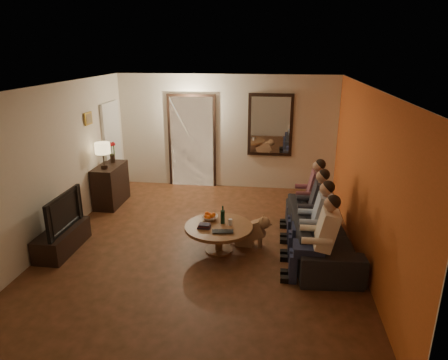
# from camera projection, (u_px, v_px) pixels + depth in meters

# --- Properties ---
(floor) EXTENTS (5.00, 6.00, 0.01)m
(floor) POSITION_uv_depth(u_px,v_px,m) (204.00, 244.00, 6.73)
(floor) COLOR #422911
(floor) RESTS_ON ground
(ceiling) EXTENTS (5.00, 6.00, 0.01)m
(ceiling) POSITION_uv_depth(u_px,v_px,m) (201.00, 86.00, 5.91)
(ceiling) COLOR white
(ceiling) RESTS_ON back_wall
(back_wall) EXTENTS (5.00, 0.02, 2.60)m
(back_wall) POSITION_uv_depth(u_px,v_px,m) (226.00, 132.00, 9.15)
(back_wall) COLOR beige
(back_wall) RESTS_ON floor
(front_wall) EXTENTS (5.00, 0.02, 2.60)m
(front_wall) POSITION_uv_depth(u_px,v_px,m) (142.00, 269.00, 3.50)
(front_wall) COLOR beige
(front_wall) RESTS_ON floor
(left_wall) EXTENTS (0.02, 6.00, 2.60)m
(left_wall) POSITION_uv_depth(u_px,v_px,m) (55.00, 165.00, 6.63)
(left_wall) COLOR beige
(left_wall) RESTS_ON floor
(right_wall) EXTENTS (0.02, 6.00, 2.60)m
(right_wall) POSITION_uv_depth(u_px,v_px,m) (366.00, 176.00, 6.02)
(right_wall) COLOR beige
(right_wall) RESTS_ON floor
(orange_accent) EXTENTS (0.01, 6.00, 2.60)m
(orange_accent) POSITION_uv_depth(u_px,v_px,m) (365.00, 176.00, 6.02)
(orange_accent) COLOR #CF6223
(orange_accent) RESTS_ON right_wall
(kitchen_doorway) EXTENTS (1.00, 0.06, 2.10)m
(kitchen_doorway) POSITION_uv_depth(u_px,v_px,m) (192.00, 142.00, 9.30)
(kitchen_doorway) COLOR #FFE0A5
(kitchen_doorway) RESTS_ON floor
(door_trim) EXTENTS (1.12, 0.04, 2.22)m
(door_trim) POSITION_uv_depth(u_px,v_px,m) (192.00, 142.00, 9.30)
(door_trim) COLOR black
(door_trim) RESTS_ON floor
(fridge_glimpse) EXTENTS (0.45, 0.03, 1.70)m
(fridge_glimpse) POSITION_uv_depth(u_px,v_px,m) (203.00, 149.00, 9.33)
(fridge_glimpse) COLOR silver
(fridge_glimpse) RESTS_ON floor
(mirror_frame) EXTENTS (1.00, 0.05, 1.40)m
(mirror_frame) POSITION_uv_depth(u_px,v_px,m) (270.00, 125.00, 8.92)
(mirror_frame) COLOR black
(mirror_frame) RESTS_ON back_wall
(mirror_glass) EXTENTS (0.86, 0.02, 1.26)m
(mirror_glass) POSITION_uv_depth(u_px,v_px,m) (270.00, 125.00, 8.90)
(mirror_glass) COLOR white
(mirror_glass) RESTS_ON back_wall
(white_door) EXTENTS (0.06, 0.85, 2.04)m
(white_door) POSITION_uv_depth(u_px,v_px,m) (113.00, 148.00, 8.88)
(white_door) COLOR white
(white_door) RESTS_ON floor
(framed_art) EXTENTS (0.03, 0.28, 0.24)m
(framed_art) POSITION_uv_depth(u_px,v_px,m) (88.00, 119.00, 7.68)
(framed_art) COLOR #B28C33
(framed_art) RESTS_ON left_wall
(art_canvas) EXTENTS (0.01, 0.22, 0.18)m
(art_canvas) POSITION_uv_depth(u_px,v_px,m) (89.00, 119.00, 7.67)
(art_canvas) COLOR brown
(art_canvas) RESTS_ON left_wall
(dresser) EXTENTS (0.45, 0.95, 0.85)m
(dresser) POSITION_uv_depth(u_px,v_px,m) (111.00, 185.00, 8.33)
(dresser) COLOR black
(dresser) RESTS_ON floor
(table_lamp) EXTENTS (0.30, 0.30, 0.54)m
(table_lamp) POSITION_uv_depth(u_px,v_px,m) (103.00, 156.00, 7.90)
(table_lamp) COLOR beige
(table_lamp) RESTS_ON dresser
(flower_vase) EXTENTS (0.14, 0.14, 0.44)m
(flower_vase) POSITION_uv_depth(u_px,v_px,m) (112.00, 152.00, 8.33)
(flower_vase) COLOR #AC1216
(flower_vase) RESTS_ON dresser
(tv_stand) EXTENTS (0.45, 1.12, 0.37)m
(tv_stand) POSITION_uv_depth(u_px,v_px,m) (62.00, 239.00, 6.48)
(tv_stand) COLOR black
(tv_stand) RESTS_ON floor
(tv) EXTENTS (1.04, 0.14, 0.60)m
(tv) POSITION_uv_depth(u_px,v_px,m) (58.00, 212.00, 6.33)
(tv) COLOR black
(tv) RESTS_ON tv_stand
(sofa) EXTENTS (2.37, 1.06, 0.67)m
(sofa) POSITION_uv_depth(u_px,v_px,m) (320.00, 232.00, 6.40)
(sofa) COLOR black
(sofa) RESTS_ON floor
(person_a) EXTENTS (0.60, 0.40, 1.20)m
(person_a) POSITION_uv_depth(u_px,v_px,m) (321.00, 243.00, 5.48)
(person_a) COLOR tan
(person_a) RESTS_ON sofa
(person_b) EXTENTS (0.60, 0.40, 1.20)m
(person_b) POSITION_uv_depth(u_px,v_px,m) (317.00, 225.00, 6.04)
(person_b) COLOR tan
(person_b) RESTS_ON sofa
(person_c) EXTENTS (0.60, 0.40, 1.20)m
(person_c) POSITION_uv_depth(u_px,v_px,m) (314.00, 209.00, 6.61)
(person_c) COLOR tan
(person_c) RESTS_ON sofa
(person_d) EXTENTS (0.60, 0.40, 1.20)m
(person_d) POSITION_uv_depth(u_px,v_px,m) (311.00, 197.00, 7.17)
(person_d) COLOR tan
(person_d) RESTS_ON sofa
(dog) EXTENTS (0.58, 0.29, 0.56)m
(dog) POSITION_uv_depth(u_px,v_px,m) (251.00, 230.00, 6.59)
(dog) COLOR #996D46
(dog) RESTS_ON floor
(coffee_table) EXTENTS (1.19, 1.19, 0.45)m
(coffee_table) POSITION_uv_depth(u_px,v_px,m) (219.00, 238.00, 6.43)
(coffee_table) COLOR brown
(coffee_table) RESTS_ON floor
(bowl) EXTENTS (0.26, 0.26, 0.06)m
(bowl) POSITION_uv_depth(u_px,v_px,m) (210.00, 218.00, 6.58)
(bowl) COLOR white
(bowl) RESTS_ON coffee_table
(oranges) EXTENTS (0.20, 0.20, 0.08)m
(oranges) POSITION_uv_depth(u_px,v_px,m) (210.00, 214.00, 6.55)
(oranges) COLOR #FF6315
(oranges) RESTS_ON bowl
(wine_bottle) EXTENTS (0.07, 0.07, 0.31)m
(wine_bottle) POSITION_uv_depth(u_px,v_px,m) (223.00, 214.00, 6.40)
(wine_bottle) COLOR black
(wine_bottle) RESTS_ON coffee_table
(wine_glass) EXTENTS (0.06, 0.06, 0.10)m
(wine_glass) POSITION_uv_depth(u_px,v_px,m) (230.00, 222.00, 6.37)
(wine_glass) COLOR silver
(wine_glass) RESTS_ON coffee_table
(book_stack) EXTENTS (0.20, 0.15, 0.07)m
(book_stack) POSITION_uv_depth(u_px,v_px,m) (204.00, 226.00, 6.28)
(book_stack) COLOR black
(book_stack) RESTS_ON coffee_table
(laptop) EXTENTS (0.35, 0.25, 0.03)m
(laptop) POSITION_uv_depth(u_px,v_px,m) (223.00, 233.00, 6.08)
(laptop) COLOR black
(laptop) RESTS_ON coffee_table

